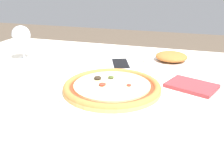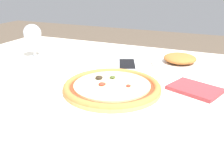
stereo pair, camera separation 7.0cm
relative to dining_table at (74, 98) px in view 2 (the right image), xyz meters
The scene contains 6 objects.
dining_table is the anchor object (origin of this frame).
pizza_plate 0.23m from the dining_table, 21.76° to the right, with size 0.33×0.33×0.04m.
wine_glass_far_left 0.36m from the dining_table, 153.88° to the left, with size 0.08×0.08×0.15m.
cell_phone 0.25m from the dining_table, 53.09° to the left, with size 0.12×0.16×0.01m.
side_plate 0.46m from the dining_table, 41.07° to the left, with size 0.23×0.23×0.05m.
napkin_folded 0.44m from the dining_table, ahead, with size 0.18×0.16×0.01m.
Camera 2 is at (0.47, -0.72, 1.07)m, focal length 40.00 mm.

